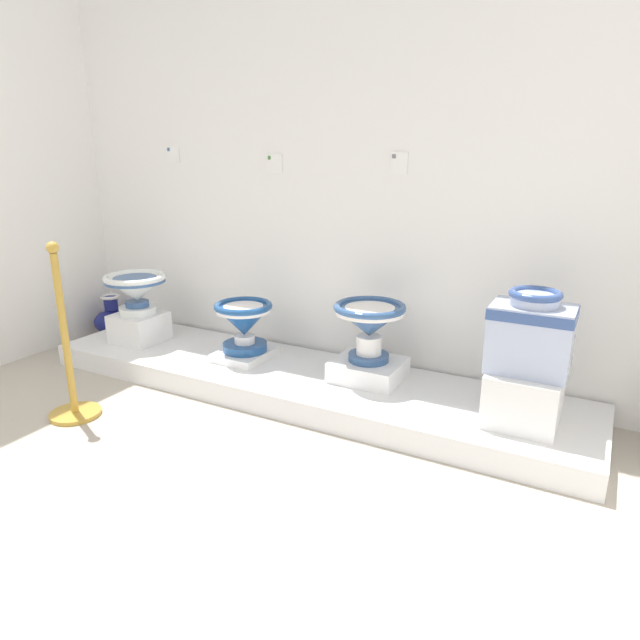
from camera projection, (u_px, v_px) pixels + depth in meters
name	position (u px, v px, depth m)	size (l,w,h in m)	color
ground_plane	(88.00, 547.00, 2.14)	(6.14, 5.64, 0.02)	#B2A899
wall_back	(334.00, 118.00, 3.40)	(4.34, 0.06, 3.26)	white
display_platform	(300.00, 382.00, 3.48)	(3.45, 0.78, 0.14)	white
plinth_block_squat_floral	(140.00, 327.00, 3.98)	(0.32, 0.32, 0.20)	white
antique_toilet_squat_floral	(136.00, 288.00, 3.90)	(0.43, 0.43, 0.28)	white
plinth_block_central_ornate	(245.00, 354.00, 3.67)	(0.31, 0.37, 0.05)	white
antique_toilet_central_ornate	(244.00, 320.00, 3.61)	(0.37, 0.37, 0.32)	#1F4B87
plinth_block_rightmost	(368.00, 370.00, 3.33)	(0.40, 0.35, 0.12)	white
antique_toilet_rightmost	(370.00, 321.00, 3.24)	(0.42, 0.42, 0.34)	#335588
plinth_block_pale_glazed	(524.00, 396.00, 2.79)	(0.34, 0.38, 0.27)	white
antique_toilet_pale_glazed	(531.00, 331.00, 2.69)	(0.39, 0.28, 0.41)	#ACB9D7
info_placard_first	(173.00, 154.00, 4.00)	(0.11, 0.01, 0.11)	white
info_placard_second	(274.00, 163.00, 3.63)	(0.12, 0.01, 0.12)	white
info_placard_third	(399.00, 163.00, 3.24)	(0.10, 0.01, 0.13)	white
decorative_vase_companion	(113.00, 320.00, 4.50)	(0.29, 0.29, 0.34)	white
stanchion_post_near_left	(70.00, 371.00, 3.11)	(0.28, 0.28, 0.99)	gold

